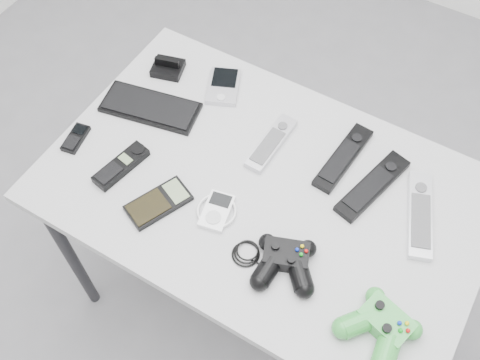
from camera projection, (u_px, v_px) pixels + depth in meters
The scene contains 15 objects.
floor at pixel (254, 299), 1.90m from camera, with size 3.50×3.50×0.00m, color slate.
desk at pixel (263, 200), 1.37m from camera, with size 1.03×0.66×0.69m.
pda_keyboard at pixel (150, 107), 1.45m from camera, with size 0.25×0.11×0.02m, color black.
dock_bracket at pixel (167, 65), 1.51m from camera, with size 0.08×0.07×0.04m, color black.
pda at pixel (224, 86), 1.49m from camera, with size 0.08×0.12×0.02m, color #B6B5BD.
remote_silver_a at pixel (271, 143), 1.38m from camera, with size 0.05×0.18×0.02m, color #B6B5BD.
remote_black_a at pixel (343, 157), 1.36m from camera, with size 0.05×0.22×0.02m, color black.
remote_black_b at pixel (373, 185), 1.31m from camera, with size 0.05×0.22×0.02m, color black.
remote_silver_b at pixel (420, 214), 1.27m from camera, with size 0.05×0.22×0.02m, color silver.
mobile_phone at pixel (76, 138), 1.39m from camera, with size 0.04×0.09×0.01m, color black.
cordless_handset at pixel (121, 166), 1.34m from camera, with size 0.05×0.15×0.02m, color black.
calculator at pixel (158, 203), 1.29m from camera, with size 0.07×0.15×0.01m, color black.
mp3_player at pixel (217, 211), 1.28m from camera, with size 0.09×0.10×0.02m, color white.
controller_black at pixel (285, 261), 1.20m from camera, with size 0.23×0.15×0.05m, color black, non-canonical shape.
controller_green at pixel (381, 326), 1.12m from camera, with size 0.14×0.15×0.05m, color #227F36, non-canonical shape.
Camera 1 is at (0.31, -0.62, 1.81)m, focal length 42.00 mm.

